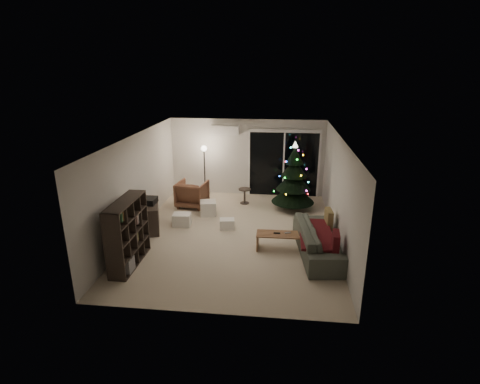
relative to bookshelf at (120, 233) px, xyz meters
The scene contains 18 objects.
room 4.22m from the bookshelf, 49.98° to the left, with size 6.50×7.51×2.60m.
bookshelf is the anchor object (origin of this frame).
media_cabinet 1.88m from the bookshelf, 90.00° to the left, with size 0.43×1.14×0.71m, color black.
stereo 1.84m from the bookshelf, 90.00° to the left, with size 0.36×0.43×0.15m, color black.
armchair 3.71m from the bookshelf, 79.01° to the left, with size 0.84×0.87×0.79m, color brown.
ottoman 3.31m from the bookshelf, 66.29° to the left, with size 0.45×0.45×0.40m, color silver.
cardboard_box_a 2.34m from the bookshelf, 70.45° to the left, with size 0.47×0.36×0.33m, color white.
cardboard_box_b 2.94m from the bookshelf, 45.92° to the left, with size 0.38×0.29×0.27m, color white.
side_table 4.66m from the bookshelf, 60.67° to the left, with size 0.38×0.38×0.48m, color black.
floor_lamp 4.48m from the bookshelf, 77.70° to the left, with size 0.27×0.27×1.68m, color black.
sofa 4.42m from the bookshelf, 12.21° to the left, with size 2.31×0.90×0.67m, color #4F534C.
sofa_throw 4.31m from the bookshelf, 12.49° to the left, with size 0.72×1.66×0.06m, color #470A15.
cushion_a 4.82m from the bookshelf, 19.16° to the left, with size 0.13×0.44×0.44m, color brown.
cushion_b 4.56m from the bookshelf, ahead, with size 0.13×0.44×0.44m, color #470A15.
coffee_table 3.67m from the bookshelf, 16.82° to the left, with size 1.25×0.44×0.40m, color brown, non-canonical shape.
remote_a 3.50m from the bookshelf, 17.54° to the left, with size 0.16×0.05×0.02m, color black.
remote_b 3.75m from the bookshelf, 17.11° to the left, with size 0.15×0.04×0.02m, color slate.
christmas_tree 5.29m from the bookshelf, 44.77° to the left, with size 1.28×1.28×2.06m, color black.
Camera 1 is at (1.10, -8.66, 4.09)m, focal length 28.00 mm.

